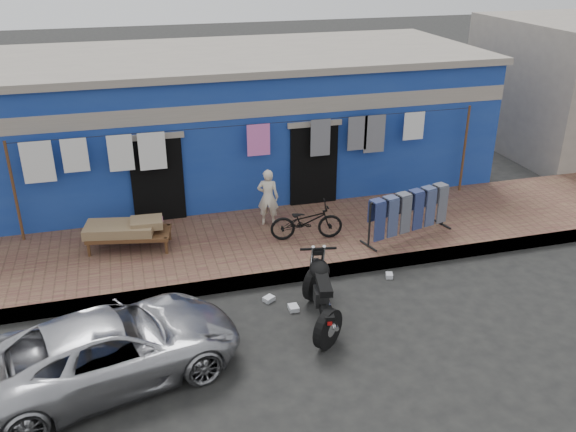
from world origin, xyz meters
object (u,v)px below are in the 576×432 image
object	(u,v)px
bicycle	(307,217)
motorcycle	(322,292)
seated_person	(268,197)
charpoy	(129,235)
car	(111,347)
jeans_rack	(408,213)

from	to	relation	value
bicycle	motorcycle	size ratio (longest dim) A/B	0.80
seated_person	motorcycle	size ratio (longest dim) A/B	0.68
seated_person	bicycle	bearing A→B (deg)	143.56
seated_person	charpoy	distance (m)	2.95
seated_person	car	bearing A→B (deg)	70.64
seated_person	jeans_rack	distance (m)	2.94
jeans_rack	seated_person	bearing A→B (deg)	153.30
car	charpoy	bearing A→B (deg)	-20.66
bicycle	charpoy	bearing A→B (deg)	89.41
seated_person	bicycle	world-z (taller)	seated_person
bicycle	motorcycle	xyz separation A→B (m)	(-0.53, -2.56, -0.15)
jeans_rack	charpoy	bearing A→B (deg)	169.90
car	motorcycle	size ratio (longest dim) A/B	2.07
motorcycle	seated_person	bearing A→B (deg)	101.19
seated_person	jeans_rack	bearing A→B (deg)	173.48
car	jeans_rack	world-z (taller)	jeans_rack
seated_person	jeans_rack	world-z (taller)	seated_person
car	bicycle	size ratio (longest dim) A/B	2.61
jeans_rack	car	bearing A→B (deg)	-155.63
car	bicycle	bearing A→B (deg)	-65.72
seated_person	charpoy	bearing A→B (deg)	26.75
car	seated_person	world-z (taller)	seated_person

